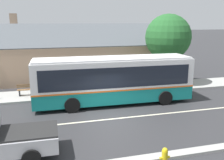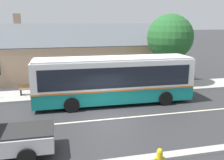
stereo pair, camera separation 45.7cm
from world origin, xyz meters
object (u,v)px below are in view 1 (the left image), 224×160
transit_bus (114,79)px  bench_by_building (28,90)px  fire_hydrant (165,157)px  bus_stop_sign (177,71)px  street_tree_primary (168,37)px

transit_bus → bench_by_building: bearing=153.0°
fire_hydrant → bus_stop_sign: 12.21m
bench_by_building → street_tree_primary: 12.74m
street_tree_primary → fire_hydrant: bearing=-117.1°
fire_hydrant → bus_stop_sign: size_ratio=0.35×
street_tree_primary → fire_hydrant: 14.37m
fire_hydrant → bus_stop_sign: bus_stop_sign is taller
transit_bus → bus_stop_sign: 6.46m
bench_by_building → transit_bus: bearing=-27.0°
bench_by_building → fire_hydrant: 12.77m
street_tree_primary → fire_hydrant: size_ratio=7.69×
fire_hydrant → bench_by_building: bearing=117.1°
street_tree_primary → bus_stop_sign: (-0.02, -1.92, -2.68)m
transit_bus → bus_stop_sign: size_ratio=4.64×
bus_stop_sign → fire_hydrant: bearing=-121.2°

